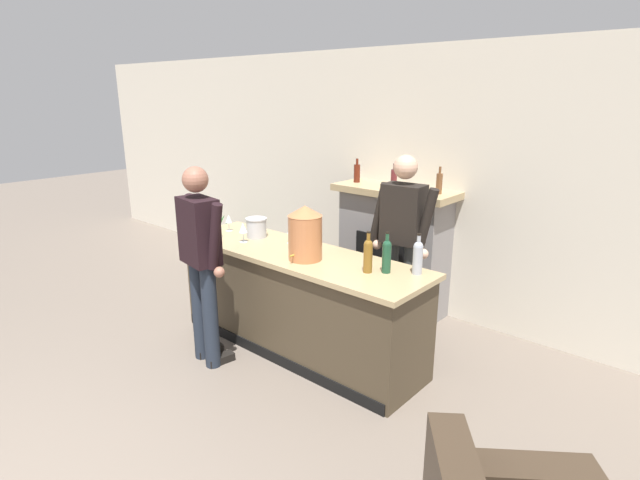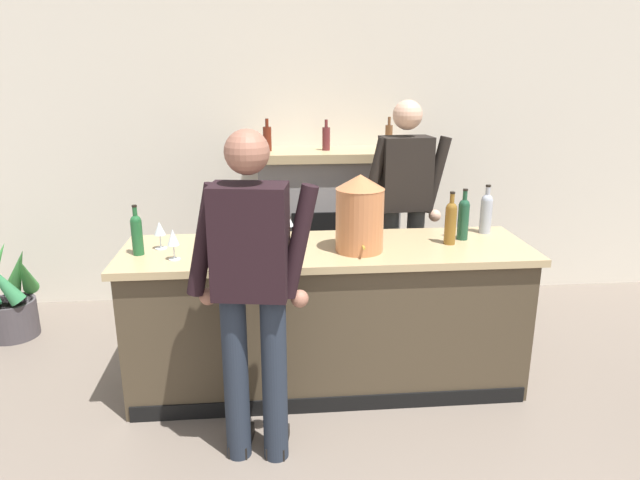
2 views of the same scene
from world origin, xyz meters
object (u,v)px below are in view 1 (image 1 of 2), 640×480
at_px(fireplace_stone, 393,249).
at_px(ice_bucket_steel, 256,228).
at_px(wine_bottle_rose_blush, 418,256).
at_px(wine_bottle_cabernet_heavy, 368,254).
at_px(wine_glass_mid_counter, 229,219).
at_px(wine_glass_front_right, 218,225).
at_px(person_customer, 201,259).
at_px(copper_dispenser, 305,233).
at_px(wine_bottle_riesling_slim, 387,255).
at_px(wine_bottle_chardonnay_pale, 214,218).
at_px(person_bartender, 402,243).
at_px(wine_glass_near_bucket, 291,230).
at_px(wine_glass_front_left, 243,228).
at_px(potted_plant_corner, 218,246).

relative_size(fireplace_stone, ice_bucket_steel, 7.84).
relative_size(ice_bucket_steel, wine_bottle_rose_blush, 0.63).
height_order(wine_bottle_cabernet_heavy, wine_glass_mid_counter, wine_bottle_cabernet_heavy).
relative_size(ice_bucket_steel, wine_bottle_cabernet_heavy, 0.62).
xyz_separation_m(ice_bucket_steel, wine_glass_front_right, (-0.27, -0.25, 0.03)).
bearing_deg(person_customer, copper_dispenser, 44.05).
height_order(person_customer, wine_bottle_rose_blush, person_customer).
bearing_deg(wine_bottle_rose_blush, wine_bottle_cabernet_heavy, -144.51).
distance_m(fireplace_stone, wine_bottle_riesling_slim, 1.50).
relative_size(wine_bottle_chardonnay_pale, wine_bottle_rose_blush, 0.92).
relative_size(fireplace_stone, wine_bottle_cabernet_heavy, 4.86).
height_order(person_bartender, wine_glass_near_bucket, person_bartender).
bearing_deg(person_customer, wine_glass_front_left, 104.49).
xyz_separation_m(wine_bottle_riesling_slim, wine_glass_front_right, (-1.77, -0.25, -0.02)).
distance_m(ice_bucket_steel, wine_glass_mid_counter, 0.38).
distance_m(wine_bottle_chardonnay_pale, wine_bottle_cabernet_heavy, 1.89).
height_order(fireplace_stone, wine_glass_near_bucket, fireplace_stone).
bearing_deg(wine_glass_mid_counter, wine_bottle_riesling_slim, 0.96).
relative_size(copper_dispenser, wine_bottle_riesling_slim, 1.41).
bearing_deg(person_customer, wine_bottle_rose_blush, 31.02).
bearing_deg(wine_glass_front_right, ice_bucket_steel, 43.38).
xyz_separation_m(fireplace_stone, wine_glass_mid_counter, (-1.15, -1.27, 0.37)).
bearing_deg(wine_bottle_chardonnay_pale, wine_bottle_cabernet_heavy, 1.27).
height_order(wine_bottle_chardonnay_pale, wine_bottle_riesling_slim, wine_bottle_riesling_slim).
bearing_deg(ice_bucket_steel, wine_glass_near_bucket, 9.76).
distance_m(fireplace_stone, wine_glass_front_left, 1.66).
distance_m(ice_bucket_steel, wine_bottle_cabernet_heavy, 1.40).
bearing_deg(wine_glass_front_left, potted_plant_corner, 149.93).
relative_size(wine_bottle_rose_blush, wine_glass_front_right, 1.78).
bearing_deg(wine_bottle_rose_blush, wine_bottle_riesling_slim, -146.56).
xyz_separation_m(person_bartender, copper_dispenser, (-0.46, -0.78, 0.18)).
bearing_deg(ice_bucket_steel, wine_glass_mid_counter, -174.83).
bearing_deg(person_bartender, wine_bottle_cabernet_heavy, -79.57).
height_order(fireplace_stone, wine_bottle_chardonnay_pale, fireplace_stone).
relative_size(person_bartender, wine_bottle_riesling_slim, 5.42).
distance_m(potted_plant_corner, person_customer, 2.56).
xyz_separation_m(fireplace_stone, wine_bottle_riesling_slim, (0.73, -1.24, 0.40)).
xyz_separation_m(wine_bottle_rose_blush, wine_glass_front_right, (-1.97, -0.38, -0.02)).
bearing_deg(ice_bucket_steel, wine_glass_front_right, -136.62).
bearing_deg(person_customer, wine_bottle_cabernet_heavy, 29.80).
relative_size(potted_plant_corner, wine_bottle_cabernet_heavy, 2.22).
bearing_deg(person_bartender, wine_bottle_chardonnay_pale, -157.29).
xyz_separation_m(wine_glass_front_right, wine_glass_front_left, (0.30, 0.05, 0.01)).
relative_size(potted_plant_corner, wine_bottle_rose_blush, 2.27).
bearing_deg(person_bartender, wine_glass_front_right, -150.96).
height_order(person_customer, wine_bottle_chardonnay_pale, person_customer).
bearing_deg(person_customer, wine_glass_mid_counter, 127.06).
xyz_separation_m(wine_bottle_chardonnay_pale, wine_glass_mid_counter, (0.11, 0.10, -0.01)).
xyz_separation_m(copper_dispenser, wine_glass_front_left, (-0.78, -0.02, -0.10)).
relative_size(wine_bottle_riesling_slim, wine_glass_front_right, 1.80).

